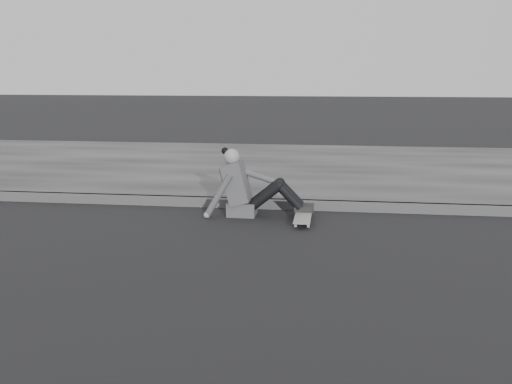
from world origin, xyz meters
TOP-DOWN VIEW (x-y plane):
  - curb at (0.00, 2.58)m, footprint 24.00×0.16m
  - sidewalk at (0.00, 5.60)m, footprint 24.00×6.00m
  - skateboard at (-2.59, 1.90)m, footprint 0.20×0.78m
  - seated_woman at (-3.33, 2.15)m, footprint 1.38×0.46m

SIDE VIEW (x-z plane):
  - curb at x=0.00m, z-range 0.00..0.12m
  - sidewalk at x=0.00m, z-range 0.00..0.12m
  - skateboard at x=-2.59m, z-range 0.03..0.12m
  - seated_woman at x=-3.33m, z-range -0.08..0.80m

